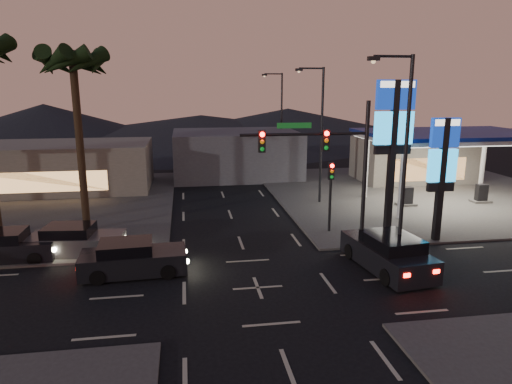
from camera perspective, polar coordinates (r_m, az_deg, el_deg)
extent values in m
plane|color=black|center=(20.46, 0.22, -11.88)|extent=(140.00, 140.00, 0.00)
cube|color=#47443F|center=(40.14, 19.48, -0.07)|extent=(24.00, 24.00, 0.12)
cube|color=#47443F|center=(37.70, -28.92, -1.77)|extent=(24.00, 24.00, 0.12)
cylinder|color=silver|center=(31.29, 17.75, 1.11)|extent=(0.36, 0.36, 5.00)
cylinder|color=silver|center=(36.65, 13.60, 3.03)|extent=(0.36, 0.36, 5.00)
cylinder|color=silver|center=(41.50, 26.49, 3.16)|extent=(0.36, 0.36, 5.00)
cube|color=silver|center=(35.93, 23.11, 6.51)|extent=(12.00, 8.00, 0.50)
cube|color=white|center=(35.96, 23.06, 6.04)|extent=(11.60, 7.60, 0.06)
cube|color=navy|center=(35.92, 23.13, 6.75)|extent=(12.20, 8.20, 0.25)
cube|color=black|center=(35.15, 18.32, -0.52)|extent=(0.80, 0.50, 1.40)
cube|color=black|center=(38.25, 26.34, -0.16)|extent=(0.80, 0.50, 1.40)
cube|color=#726B5B|center=(45.06, 18.93, 3.85)|extent=(10.00, 6.00, 4.00)
cube|color=black|center=(26.76, 16.57, 3.62)|extent=(0.35, 0.35, 9.00)
cube|color=navy|center=(26.45, 17.09, 11.55)|extent=(2.20, 0.30, 1.60)
cube|color=white|center=(26.45, 17.17, 12.74)|extent=(1.98, 0.32, 0.35)
cube|color=#1796E1|center=(26.54, 16.83, 7.67)|extent=(2.20, 0.30, 1.80)
cube|color=black|center=(26.66, 16.66, 5.11)|extent=(2.09, 0.28, 0.50)
cube|color=black|center=(27.25, 22.08, 1.22)|extent=(0.35, 0.35, 7.00)
cube|color=navy|center=(26.87, 22.57, 6.87)|extent=(1.60, 0.30, 1.60)
cube|color=white|center=(26.83, 22.68, 8.03)|extent=(1.44, 0.32, 0.35)
cube|color=#1796E1|center=(27.09, 22.25, 3.09)|extent=(1.60, 0.30, 1.80)
cube|color=black|center=(27.30, 22.03, 0.61)|extent=(1.52, 0.28, 0.50)
cylinder|color=black|center=(22.50, 13.36, 0.82)|extent=(0.20, 0.20, 8.00)
cylinder|color=black|center=(21.16, 6.11, 7.21)|extent=(6.00, 0.14, 0.14)
cube|color=#0C3F14|center=(21.00, 4.81, 8.29)|extent=(1.60, 0.05, 0.25)
cube|color=black|center=(21.47, 8.69, 6.41)|extent=(0.32, 0.25, 1.00)
sphere|color=#FF0C07|center=(21.29, 8.84, 7.24)|extent=(0.22, 0.22, 0.22)
sphere|color=orange|center=(21.33, 8.81, 6.36)|extent=(0.20, 0.20, 0.20)
sphere|color=#0CB226|center=(21.36, 8.78, 5.48)|extent=(0.20, 0.20, 0.20)
cube|color=black|center=(20.76, 0.72, 6.34)|extent=(0.32, 0.25, 1.00)
sphere|color=#FF0C07|center=(20.58, 0.79, 7.20)|extent=(0.22, 0.22, 0.22)
sphere|color=orange|center=(20.61, 0.79, 6.29)|extent=(0.20, 0.20, 0.20)
sphere|color=#0CB226|center=(20.65, 0.79, 5.38)|extent=(0.20, 0.20, 0.20)
cylinder|color=black|center=(27.51, 9.24, -1.08)|extent=(0.16, 0.16, 4.00)
cube|color=black|center=(27.13, 9.38, 2.61)|extent=(0.32, 0.25, 1.00)
sphere|color=#FF0C07|center=(26.94, 9.51, 3.24)|extent=(0.22, 0.22, 0.22)
sphere|color=orange|center=(26.99, 9.48, 2.55)|extent=(0.20, 0.20, 0.20)
sphere|color=#0CB226|center=(27.05, 9.45, 1.87)|extent=(0.20, 0.20, 0.20)
cylinder|color=black|center=(22.04, 18.09, 2.93)|extent=(0.18, 0.18, 10.00)
cylinder|color=black|center=(21.39, 16.81, 15.93)|extent=(1.80, 0.12, 0.12)
cube|color=black|center=(21.02, 14.49, 15.85)|extent=(0.50, 0.25, 0.18)
sphere|color=#FFCC8C|center=(21.01, 14.47, 15.53)|extent=(0.20, 0.20, 0.20)
cylinder|color=black|center=(34.02, 8.18, 6.77)|extent=(0.18, 0.18, 10.00)
cylinder|color=black|center=(33.60, 6.94, 15.10)|extent=(1.80, 0.12, 0.12)
cube|color=black|center=(33.37, 5.39, 14.98)|extent=(0.50, 0.25, 0.18)
sphere|color=#FFCC8C|center=(33.36, 5.39, 14.77)|extent=(0.20, 0.20, 0.20)
cylinder|color=black|center=(47.52, 3.20, 8.61)|extent=(0.18, 0.18, 10.00)
cylinder|color=black|center=(47.23, 2.18, 14.54)|extent=(1.80, 0.12, 0.12)
cube|color=black|center=(47.06, 1.06, 14.43)|extent=(0.50, 0.25, 0.18)
sphere|color=#FFCC8C|center=(47.06, 1.06, 14.29)|extent=(0.20, 0.20, 0.20)
cylinder|color=black|center=(28.69, -21.12, 5.10)|extent=(0.44, 0.44, 10.20)
sphere|color=black|center=(28.52, -21.98, 15.29)|extent=(0.90, 0.90, 0.90)
cone|color=black|center=(28.26, -19.27, 14.91)|extent=(0.90, 2.74, 1.91)
cone|color=black|center=(29.23, -19.71, 14.79)|extent=(2.57, 2.57, 1.91)
cone|color=black|center=(29.77, -21.37, 14.62)|extent=(2.74, 0.90, 1.91)
cone|color=black|center=(29.60, -23.32, 14.47)|extent=(2.57, 2.57, 1.91)
cone|color=black|center=(28.81, -24.52, 14.44)|extent=(0.90, 2.74, 1.91)
cone|color=black|center=(27.82, -24.25, 14.55)|extent=(2.57, 2.57, 1.91)
cone|color=black|center=(27.23, -22.53, 14.76)|extent=(2.74, 0.90, 1.91)
cone|color=black|center=(27.42, -20.42, 14.91)|extent=(2.57, 2.57, 1.91)
cone|color=black|center=(29.54, -29.28, 15.07)|extent=(0.90, 2.74, 1.91)
cone|color=black|center=(30.53, -29.37, 14.94)|extent=(2.57, 2.57, 1.91)
cube|color=#726B5B|center=(42.33, -23.98, 2.88)|extent=(16.00, 8.00, 4.00)
cube|color=#4C4C51|center=(45.06, -2.56, 4.79)|extent=(12.00, 9.00, 4.40)
cone|color=black|center=(81.56, -24.87, 7.85)|extent=(40.00, 40.00, 6.00)
cone|color=black|center=(80.59, 3.98, 8.60)|extent=(50.00, 50.00, 5.00)
cone|color=black|center=(78.66, -6.84, 8.07)|extent=(60.00, 60.00, 4.00)
cube|color=black|center=(22.39, -15.01, -8.42)|extent=(4.94, 2.29, 0.99)
cube|color=black|center=(22.18, -15.96, -6.86)|extent=(2.51, 2.00, 0.71)
cylinder|color=black|center=(23.31, -11.06, -8.00)|extent=(0.72, 0.30, 0.70)
cylinder|color=black|center=(21.57, -10.94, -9.76)|extent=(0.72, 0.30, 0.70)
cylinder|color=black|center=(23.49, -18.65, -8.30)|extent=(0.72, 0.30, 0.70)
cylinder|color=black|center=(21.77, -19.18, -10.05)|extent=(0.72, 0.30, 0.70)
sphere|color=#FFF2BF|center=(22.96, -8.87, -7.37)|extent=(0.24, 0.24, 0.24)
sphere|color=#FFF2BF|center=(21.73, -8.66, -8.56)|extent=(0.24, 0.24, 0.24)
cube|color=#FF140A|center=(23.22, -20.97, -7.63)|extent=(0.10, 0.28, 0.15)
cube|color=#FF140A|center=(22.00, -21.47, -8.82)|extent=(0.10, 0.28, 0.15)
cube|color=#515053|center=(25.81, -21.52, -6.03)|extent=(4.96, 2.51, 0.98)
cube|color=black|center=(25.73, -22.33, -4.64)|extent=(2.57, 2.09, 0.70)
cylinder|color=black|center=(26.29, -17.69, -5.96)|extent=(0.72, 0.33, 0.69)
cylinder|color=black|center=(24.61, -18.77, -7.34)|extent=(0.72, 0.33, 0.69)
cylinder|color=black|center=(27.23, -23.91, -5.83)|extent=(0.72, 0.33, 0.69)
cylinder|color=black|center=(25.62, -25.36, -7.12)|extent=(0.72, 0.33, 0.69)
sphere|color=#FFF2BF|center=(25.72, -16.01, -5.50)|extent=(0.24, 0.24, 0.24)
sphere|color=#FFF2BF|center=(24.53, -16.69, -6.45)|extent=(0.24, 0.24, 0.24)
cube|color=#FF140A|center=(27.20, -25.90, -5.13)|extent=(0.12, 0.28, 0.15)
cube|color=#FF140A|center=(26.07, -27.00, -6.00)|extent=(0.12, 0.28, 0.15)
cube|color=black|center=(26.41, -28.56, -6.33)|extent=(4.70, 2.00, 0.96)
cube|color=black|center=(26.34, -29.36, -5.01)|extent=(2.35, 1.82, 0.69)
cylinder|color=black|center=(26.85, -24.87, -6.19)|extent=(0.68, 0.26, 0.68)
cylinder|color=black|center=(25.21, -25.93, -7.51)|extent=(0.68, 0.26, 0.68)
sphere|color=#FFF2BF|center=(26.29, -23.29, -5.70)|extent=(0.23, 0.23, 0.23)
sphere|color=#FFF2BF|center=(25.12, -23.97, -6.62)|extent=(0.23, 0.23, 0.23)
cube|color=black|center=(23.08, 16.03, -7.65)|extent=(2.92, 5.60, 1.10)
cube|color=black|center=(22.55, 16.64, -6.21)|extent=(2.40, 2.92, 0.79)
cylinder|color=black|center=(24.04, 11.71, -7.27)|extent=(0.39, 0.81, 0.78)
cylinder|color=black|center=(25.05, 15.93, -6.68)|extent=(0.39, 0.81, 0.78)
cylinder|color=black|center=(21.32, 16.05, -10.21)|extent=(0.39, 0.81, 0.78)
cylinder|color=black|center=(22.45, 20.59, -9.35)|extent=(0.39, 0.81, 0.78)
cube|color=#FF140A|center=(20.57, 18.32, -9.85)|extent=(0.31, 0.14, 0.17)
cube|color=#FF140A|center=(21.39, 21.59, -9.21)|extent=(0.31, 0.14, 0.17)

